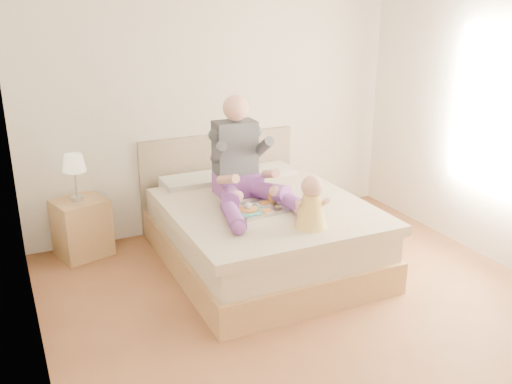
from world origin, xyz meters
name	(u,v)px	position (x,y,z in m)	size (l,w,h in m)	color
room	(333,125)	(0.08, 0.01, 1.51)	(4.02, 4.22, 2.71)	brown
bed	(258,228)	(0.00, 1.08, 0.32)	(1.70, 2.18, 1.00)	#A97F4E
nightstand	(82,227)	(-1.48, 1.88, 0.28)	(0.55, 0.52, 0.56)	#A97F4E
lamp	(74,166)	(-1.49, 1.88, 0.90)	(0.22, 0.22, 0.44)	silver
adult	(243,169)	(-0.12, 1.13, 0.89)	(0.81, 1.15, 0.95)	#743990
tray	(257,208)	(-0.14, 0.80, 0.64)	(0.48, 0.39, 0.13)	silver
baby	(311,206)	(0.10, 0.31, 0.79)	(0.29, 0.39, 0.43)	#F8C54E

